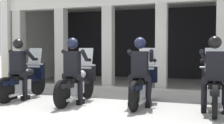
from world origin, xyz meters
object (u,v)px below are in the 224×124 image
police_officer_center_right (140,66)px  motorcycle_far_right (214,87)px  motorcycle_center_left (78,82)px  motorcycle_center_right (143,83)px  police_officer_far_left (19,64)px  police_officer_far_right (215,67)px  motorcycle_far_left (26,79)px  police_officer_center_left (73,65)px

police_officer_center_right → motorcycle_far_right: (1.60, 0.17, -0.44)m
motorcycle_center_left → motorcycle_center_right: bearing=1.0°
police_officer_far_left → police_officer_far_right: 4.78m
motorcycle_far_left → police_officer_center_right: 3.22m
motorcycle_center_right → police_officer_far_right: 1.70m
motorcycle_far_right → motorcycle_center_right: bearing=172.9°
motorcycle_center_right → motorcycle_far_right: size_ratio=1.00×
police_officer_center_right → motorcycle_center_right: bearing=88.3°
police_officer_far_right → motorcycle_center_left: bearing=173.7°
motorcycle_center_left → police_officer_center_left: 0.52m
police_officer_far_left → police_officer_center_right: same height
police_officer_center_left → motorcycle_center_right: size_ratio=0.78×
police_officer_far_left → motorcycle_center_left: size_ratio=0.78×
motorcycle_center_right → police_officer_center_right: police_officer_center_right is taller
motorcycle_far_left → police_officer_center_left: size_ratio=1.29×
motorcycle_center_left → police_officer_far_left: bearing=-178.7°
motorcycle_far_left → motorcycle_far_right: 4.78m
police_officer_far_left → police_officer_center_right: size_ratio=1.00×
police_officer_center_right → motorcycle_center_left: bearing=176.0°
motorcycle_center_right → police_officer_center_right: (-0.00, -0.28, 0.44)m
police_officer_center_left → police_officer_far_right: size_ratio=1.00×
motorcycle_far_right → police_officer_far_left: bearing=-179.1°
police_officer_center_right → motorcycle_far_right: 1.66m
police_officer_far_left → motorcycle_center_right: 3.25m
motorcycle_far_left → motorcycle_far_right: bearing=-9.8°
motorcycle_center_left → police_officer_far_right: bearing=-10.0°
police_officer_far_left → motorcycle_center_left: police_officer_far_left is taller
police_officer_far_right → motorcycle_far_left: bearing=174.1°
motorcycle_center_right → police_officer_far_right: police_officer_far_right is taller
police_officer_center_left → police_officer_far_right: same height
police_officer_center_left → motorcycle_center_right: (1.60, 0.50, -0.44)m
motorcycle_center_right → police_officer_center_right: bearing=-91.7°
police_officer_far_right → police_officer_center_left: bearing=178.8°
motorcycle_far_left → motorcycle_center_left: (1.59, -0.06, 0.00)m
motorcycle_far_left → police_officer_center_left: police_officer_center_left is taller
police_officer_center_left → motorcycle_far_right: bearing=0.2°
motorcycle_center_left → police_officer_center_right: bearing=-9.2°
motorcycle_center_right → motorcycle_far_right: 1.60m
motorcycle_center_right → police_officer_center_right: 0.52m
police_officer_center_right → police_officer_far_right: (1.59, -0.12, 0.00)m
motorcycle_far_left → motorcycle_center_left: size_ratio=1.00×
motorcycle_far_right → police_officer_far_right: size_ratio=1.29×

